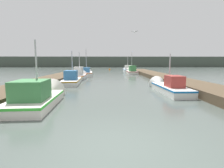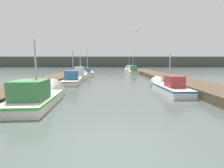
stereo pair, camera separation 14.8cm
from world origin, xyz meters
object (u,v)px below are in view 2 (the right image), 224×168
at_px(fishing_boat_3, 81,75).
at_px(seagull_lead, 135,32).
at_px(fishing_boat_1, 167,87).
at_px(fishing_boat_6, 129,70).
at_px(mooring_piling_0, 69,76).
at_px(fishing_boat_2, 74,79).
at_px(fishing_boat_4, 88,73).
at_px(channel_buoy, 111,69).
at_px(mooring_piling_2, 80,72).
at_px(fishing_boat_0, 39,96).
at_px(mooring_piling_1, 89,69).
at_px(fishing_boat_5, 133,71).

bearing_deg(fishing_boat_3, seagull_lead, -55.30).
relative_size(fishing_boat_1, fishing_boat_6, 0.97).
bearing_deg(mooring_piling_0, fishing_boat_3, 68.35).
relative_size(fishing_boat_2, seagull_lead, 11.76).
relative_size(fishing_boat_2, fishing_boat_4, 1.28).
height_order(fishing_boat_1, fishing_boat_3, fishing_boat_3).
bearing_deg(channel_buoy, fishing_boat_1, -83.24).
xyz_separation_m(fishing_boat_3, mooring_piling_0, (-0.95, -2.40, 0.10)).
xyz_separation_m(fishing_boat_2, mooring_piling_2, (-0.99, 9.33, 0.13)).
relative_size(fishing_boat_2, channel_buoy, 6.44).
height_order(fishing_boat_0, fishing_boat_4, fishing_boat_4).
bearing_deg(fishing_boat_0, seagull_lead, 41.05).
distance_m(fishing_boat_1, mooring_piling_2, 17.35).
xyz_separation_m(fishing_boat_3, seagull_lead, (5.80, -7.93, 4.09)).
relative_size(fishing_boat_6, mooring_piling_2, 5.83).
distance_m(fishing_boat_0, mooring_piling_1, 30.75).
distance_m(fishing_boat_6, mooring_piling_2, 13.24).
bearing_deg(fishing_boat_6, seagull_lead, -93.61).
distance_m(fishing_boat_0, mooring_piling_2, 18.51).
relative_size(fishing_boat_4, mooring_piling_0, 4.47).
bearing_deg(fishing_boat_5, fishing_boat_0, -108.65).
xyz_separation_m(fishing_boat_6, mooring_piling_2, (-8.72, -9.97, 0.01)).
bearing_deg(fishing_boat_4, fishing_boat_6, 49.22).
bearing_deg(fishing_boat_5, mooring_piling_1, 140.15).
bearing_deg(fishing_boat_6, fishing_boat_3, -116.07).
xyz_separation_m(fishing_boat_0, mooring_piling_1, (-1.29, 30.72, 0.09)).
xyz_separation_m(fishing_boat_3, fishing_boat_5, (7.89, 9.81, -0.03)).
bearing_deg(mooring_piling_2, fishing_boat_3, -78.94).
distance_m(fishing_boat_1, fishing_boat_5, 19.64).
relative_size(mooring_piling_0, mooring_piling_1, 1.14).
height_order(fishing_boat_4, mooring_piling_1, fishing_boat_4).
bearing_deg(fishing_boat_3, fishing_boat_2, -91.30).
relative_size(fishing_boat_3, fishing_boat_4, 0.93).
height_order(fishing_boat_3, mooring_piling_2, fishing_boat_3).
height_order(mooring_piling_0, channel_buoy, mooring_piling_0).
bearing_deg(fishing_boat_4, fishing_boat_5, 29.90).
bearing_deg(mooring_piling_1, fishing_boat_4, -83.66).
relative_size(fishing_boat_0, fishing_boat_5, 0.93).
xyz_separation_m(fishing_boat_2, fishing_boat_3, (-0.01, 4.31, 0.09)).
distance_m(fishing_boat_1, mooring_piling_1, 28.59).
bearing_deg(channel_buoy, fishing_boat_4, -100.44).
bearing_deg(channel_buoy, fishing_boat_5, -74.68).
distance_m(fishing_boat_4, fishing_boat_5, 9.34).
bearing_deg(channel_buoy, fishing_boat_2, -97.88).
xyz_separation_m(mooring_piling_2, channel_buoy, (4.93, 19.15, -0.36)).
height_order(fishing_boat_0, mooring_piling_1, fishing_boat_0).
bearing_deg(fishing_boat_1, channel_buoy, 95.11).
distance_m(fishing_boat_2, mooring_piling_2, 9.38).
height_order(fishing_boat_5, mooring_piling_0, fishing_boat_5).
distance_m(fishing_boat_1, fishing_boat_4, 16.14).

